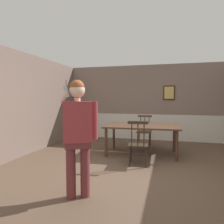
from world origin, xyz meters
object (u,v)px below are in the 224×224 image
(dining_table, at_px, (142,128))
(person_figure, at_px, (78,130))
(chair_by_doorway, at_px, (144,131))
(chair_near_window, at_px, (138,144))

(dining_table, height_order, person_figure, person_figure)
(chair_by_doorway, bearing_deg, dining_table, 90.95)
(chair_by_doorway, bearing_deg, person_figure, 79.66)
(chair_by_doorway, relative_size, person_figure, 0.54)
(person_figure, bearing_deg, dining_table, -130.24)
(chair_by_doorway, xyz_separation_m, person_figure, (-0.57, -3.58, 0.54))
(dining_table, xyz_separation_m, chair_by_doorway, (-0.04, 0.94, -0.22))
(person_figure, bearing_deg, chair_by_doorway, -126.37)
(chair_near_window, bearing_deg, chair_by_doorway, 87.27)
(chair_near_window, height_order, person_figure, person_figure)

